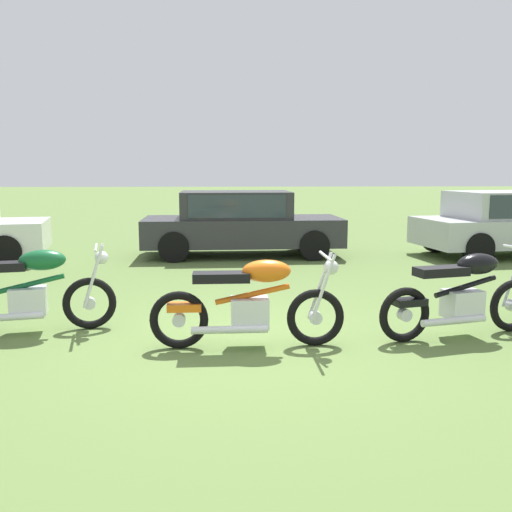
% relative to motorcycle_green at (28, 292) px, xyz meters
% --- Properties ---
extents(ground_plane, '(120.00, 120.00, 0.00)m').
position_rel_motorcycle_green_xyz_m(ground_plane, '(2.51, -0.34, -0.49)').
color(ground_plane, '#567038').
extents(motorcycle_green, '(2.00, 0.80, 1.02)m').
position_rel_motorcycle_green_xyz_m(motorcycle_green, '(0.00, 0.00, 0.00)').
color(motorcycle_green, black).
rests_on(motorcycle_green, ground).
extents(motorcycle_orange, '(2.09, 0.64, 1.02)m').
position_rel_motorcycle_green_xyz_m(motorcycle_orange, '(2.56, -0.65, -0.01)').
color(motorcycle_orange, black).
rests_on(motorcycle_orange, ground).
extents(motorcycle_black, '(2.02, 0.86, 1.02)m').
position_rel_motorcycle_green_xyz_m(motorcycle_black, '(5.00, -0.36, -0.01)').
color(motorcycle_black, black).
rests_on(motorcycle_black, ground).
extents(car_charcoal, '(4.40, 1.96, 1.43)m').
position_rel_motorcycle_green_xyz_m(car_charcoal, '(2.55, 5.90, 0.31)').
color(car_charcoal, '#2D2D33').
rests_on(car_charcoal, ground).
extents(car_silver, '(4.26, 2.41, 1.43)m').
position_rel_motorcycle_green_xyz_m(car_silver, '(8.48, 5.59, 0.31)').
color(car_silver, '#B2B5BA').
rests_on(car_silver, ground).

